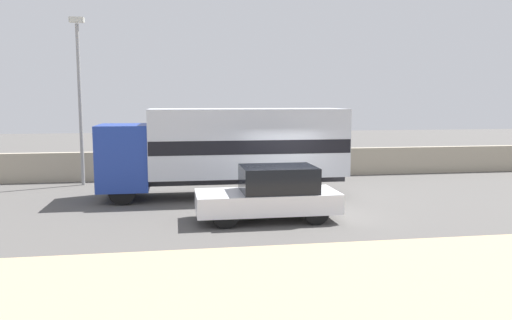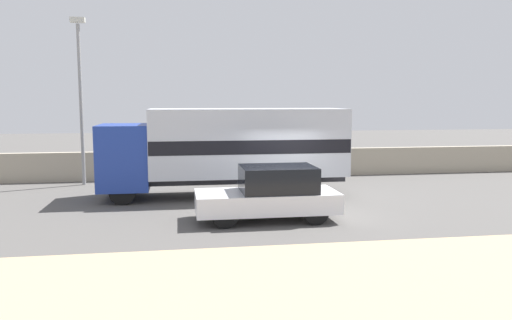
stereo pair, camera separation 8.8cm
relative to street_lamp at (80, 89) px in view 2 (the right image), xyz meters
The scene contains 6 objects.
ground_plane 10.29m from the street_lamp, 39.76° to the right, with size 80.00×80.00×0.00m, color #514F4C.
dirt_shoulder_foreground 14.83m from the street_lamp, 59.24° to the right, with size 60.00×5.04×0.04m.
stone_wall_backdrop 8.07m from the street_lamp, ahead, with size 60.00×0.35×1.24m.
street_lamp is the anchor object (origin of this frame).
box_truck 6.87m from the street_lamp, 30.49° to the right, with size 8.61×2.43×3.13m.
car_hatchback 10.09m from the street_lamp, 48.05° to the right, with size 4.05×1.72×1.56m.
Camera 2 is at (-3.50, -14.86, 3.42)m, focal length 35.00 mm.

